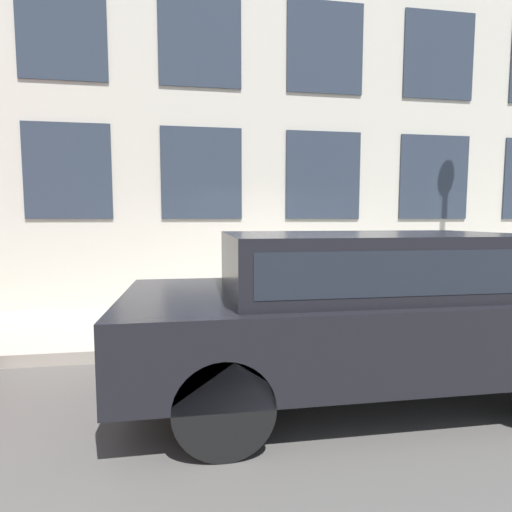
# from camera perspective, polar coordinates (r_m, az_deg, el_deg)

# --- Properties ---
(ground_plane) EXTENTS (80.00, 80.00, 0.00)m
(ground_plane) POSITION_cam_1_polar(r_m,az_deg,el_deg) (5.65, 5.68, -13.69)
(ground_plane) COLOR #514F4C
(sidewalk) EXTENTS (2.54, 60.00, 0.17)m
(sidewalk) POSITION_cam_1_polar(r_m,az_deg,el_deg) (6.80, 2.97, -9.61)
(sidewalk) COLOR #A8A093
(sidewalk) RESTS_ON ground_plane
(building_facade) EXTENTS (0.33, 40.00, 11.70)m
(building_facade) POSITION_cam_1_polar(r_m,az_deg,el_deg) (8.92, 0.98, 32.09)
(building_facade) COLOR beige
(building_facade) RESTS_ON ground_plane
(fire_hydrant) EXTENTS (0.31, 0.43, 0.70)m
(fire_hydrant) POSITION_cam_1_polar(r_m,az_deg,el_deg) (5.89, 3.39, -7.58)
(fire_hydrant) COLOR gold
(fire_hydrant) RESTS_ON sidewalk
(person) EXTENTS (0.28, 0.18, 1.15)m
(person) POSITION_cam_1_polar(r_m,az_deg,el_deg) (5.84, -3.40, -4.33)
(person) COLOR #998466
(person) RESTS_ON sidewalk
(parked_truck_charcoal_near) EXTENTS (2.08, 4.75, 1.69)m
(parked_truck_charcoal_near) POSITION_cam_1_polar(r_m,az_deg,el_deg) (4.33, 14.94, -6.13)
(parked_truck_charcoal_near) COLOR black
(parked_truck_charcoal_near) RESTS_ON ground_plane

